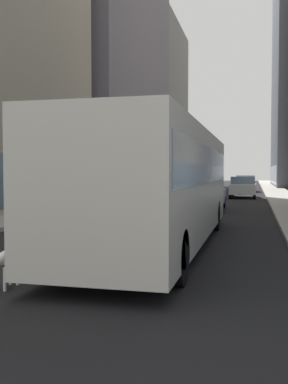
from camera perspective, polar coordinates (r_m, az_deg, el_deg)
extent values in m
plane|color=black|center=(42.84, 8.94, -0.11)|extent=(120.00, 120.00, 0.00)
cube|color=#ADA89E|center=(43.69, 1.47, 0.07)|extent=(2.40, 110.00, 0.15)
cube|color=#ADA89E|center=(42.74, 16.58, -0.09)|extent=(2.40, 110.00, 0.15)
cube|color=slate|center=(41.35, 0.32, 2.04)|extent=(0.08, 19.78, 2.40)
cube|color=gray|center=(64.68, -0.23, 10.77)|extent=(10.64, 17.06, 22.39)
cube|color=slate|center=(62.95, 4.46, 2.22)|extent=(0.08, 15.35, 2.40)
cube|color=slate|center=(63.61, 16.11, 2.13)|extent=(0.08, 19.41, 2.40)
cube|color=silver|center=(12.09, 2.26, 1.07)|extent=(2.55, 11.50, 2.75)
cube|color=slate|center=(12.08, 2.27, 3.42)|extent=(2.57, 11.04, 0.90)
cube|color=black|center=(17.76, 5.94, -2.09)|extent=(2.55, 0.16, 0.44)
cylinder|color=black|center=(15.86, 0.84, -2.82)|extent=(0.30, 1.00, 1.00)
cylinder|color=black|center=(15.51, 8.97, -2.97)|extent=(0.30, 1.00, 1.00)
cylinder|color=black|center=(8.60, -10.86, -7.47)|extent=(0.30, 1.00, 1.00)
cylinder|color=black|center=(7.94, 4.23, -8.27)|extent=(0.30, 1.00, 1.00)
cube|color=silver|center=(17.43, 0.96, 4.25)|extent=(0.08, 0.24, 0.40)
cube|color=silver|center=(35.18, 12.46, 0.41)|extent=(1.91, 4.36, 0.75)
cube|color=slate|center=(34.95, 12.46, 1.46)|extent=(1.76, 1.96, 0.55)
cylinder|color=black|center=(36.99, 11.21, -0.05)|extent=(0.22, 0.64, 0.64)
cylinder|color=black|center=(36.95, 13.83, -0.08)|extent=(0.22, 0.64, 0.64)
cylinder|color=black|center=(33.47, 10.94, -0.32)|extent=(0.22, 0.64, 0.64)
cylinder|color=black|center=(33.43, 13.83, -0.36)|extent=(0.22, 0.64, 0.64)
cube|color=red|center=(46.27, 12.79, 0.92)|extent=(1.95, 4.19, 0.75)
cube|color=slate|center=(46.04, 12.79, 1.72)|extent=(1.79, 1.89, 0.55)
cylinder|color=black|center=(47.98, 11.79, 0.54)|extent=(0.22, 0.64, 0.64)
cylinder|color=black|center=(47.95, 13.85, 0.51)|extent=(0.22, 0.64, 0.64)
cylinder|color=black|center=(44.62, 11.63, 0.39)|extent=(0.22, 0.64, 0.64)
cylinder|color=black|center=(44.59, 13.85, 0.36)|extent=(0.22, 0.64, 0.64)
cube|color=slate|center=(52.35, 8.52, 1.14)|extent=(1.87, 4.73, 0.75)
cube|color=slate|center=(52.10, 8.50, 1.85)|extent=(1.72, 2.13, 0.55)
cylinder|color=black|center=(54.38, 7.84, 0.80)|extent=(0.22, 0.64, 0.64)
cylinder|color=black|center=(54.23, 9.58, 0.78)|extent=(0.22, 0.64, 0.64)
cylinder|color=black|center=(50.51, 7.38, 0.67)|extent=(0.22, 0.64, 0.64)
cylinder|color=black|center=(50.35, 9.25, 0.65)|extent=(0.22, 0.64, 0.64)
cube|color=#4C6BB7|center=(23.23, 7.81, -0.64)|extent=(1.81, 4.42, 0.75)
cube|color=slate|center=(22.98, 7.76, 0.95)|extent=(1.66, 1.99, 0.55)
cylinder|color=black|center=(25.12, 6.43, -1.25)|extent=(0.22, 0.64, 0.64)
cylinder|color=black|center=(24.97, 10.05, -1.30)|extent=(0.22, 0.64, 0.64)
cylinder|color=black|center=(21.58, 5.20, -1.87)|extent=(0.22, 0.64, 0.64)
cylinder|color=black|center=(21.40, 9.41, -1.93)|extent=(0.22, 0.64, 0.64)
cube|color=#19519E|center=(33.52, 2.77, 1.74)|extent=(2.30, 2.00, 2.10)
cube|color=silver|center=(29.85, 1.39, 2.12)|extent=(2.30, 5.50, 2.60)
cylinder|color=black|center=(33.76, 1.08, -0.03)|extent=(0.28, 0.90, 0.90)
cylinder|color=black|center=(33.38, 4.46, -0.07)|extent=(0.28, 0.90, 0.90)
cylinder|color=black|center=(28.43, -1.36, -0.53)|extent=(0.28, 0.90, 0.90)
cylinder|color=black|center=(27.97, 2.63, -0.58)|extent=(0.28, 0.90, 0.90)
ellipsoid|color=white|center=(8.11, -16.97, -7.92)|extent=(0.22, 0.60, 0.26)
sphere|color=white|center=(8.42, -15.64, -6.89)|extent=(0.20, 0.20, 0.20)
sphere|color=black|center=(8.47, -15.93, -6.72)|extent=(0.07, 0.07, 0.07)
sphere|color=black|center=(8.41, -15.22, -6.78)|extent=(0.07, 0.07, 0.07)
cylinder|color=white|center=(8.39, -16.61, -9.87)|extent=(0.06, 0.06, 0.40)
cylinder|color=white|center=(8.32, -15.76, -9.96)|extent=(0.06, 0.06, 0.40)
cylinder|color=white|center=(7.97, -17.28, -10.54)|extent=(0.06, 0.06, 0.40)
sphere|color=black|center=(8.17, -16.30, -7.56)|extent=(0.04, 0.04, 0.04)
sphere|color=black|center=(8.07, -17.63, -7.84)|extent=(0.04, 0.04, 0.04)
sphere|color=black|center=(7.94, -17.52, -7.72)|extent=(0.04, 0.04, 0.04)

